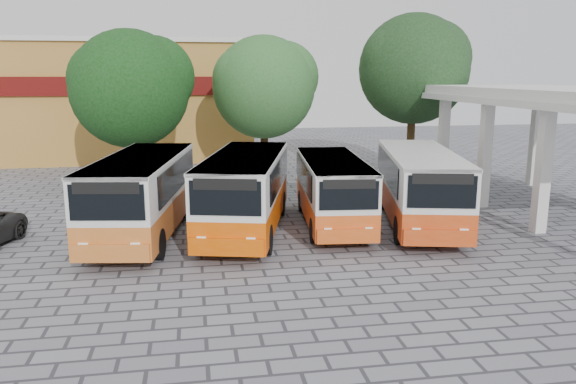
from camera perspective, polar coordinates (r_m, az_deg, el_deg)
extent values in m
plane|color=slate|center=(18.85, 6.74, -6.66)|extent=(90.00, 90.00, 0.00)
cube|color=silver|center=(30.72, 15.50, 4.99)|extent=(0.45, 0.45, 5.00)
cube|color=silver|center=(33.31, 23.82, 4.92)|extent=(0.45, 0.45, 5.00)
cube|color=silver|center=(26.29, 27.22, 8.93)|extent=(6.60, 15.60, 0.40)
cube|color=silver|center=(26.30, 27.15, 8.17)|extent=(6.80, 15.80, 0.30)
cube|color=#AD772F|center=(43.56, -17.57, 8.77)|extent=(20.00, 10.00, 8.00)
cube|color=#590C0A|center=(38.48, -18.70, 10.15)|extent=(20.00, 0.20, 1.20)
cube|color=silver|center=(43.57, -17.92, 14.22)|extent=(20.40, 10.40, 0.30)
cube|color=#C66423|center=(21.57, -14.48, -1.98)|extent=(3.76, 8.59, 1.09)
cube|color=silver|center=(21.30, -14.67, 1.44)|extent=(3.76, 8.59, 1.53)
cube|color=silver|center=(21.19, -14.77, 3.31)|extent=(3.81, 8.60, 0.12)
cube|color=black|center=(21.45, -18.04, 1.36)|extent=(1.12, 6.78, 1.09)
cube|color=black|center=(21.22, -11.26, 1.61)|extent=(1.12, 6.78, 1.09)
cube|color=black|center=(17.23, -15.81, -0.99)|extent=(2.21, 0.40, 1.09)
cube|color=black|center=(17.14, -15.89, 0.43)|extent=(1.96, 0.37, 0.35)
cylinder|color=black|center=(19.23, -18.40, -5.20)|extent=(0.29, 1.04, 1.04)
cylinder|color=black|center=(19.00, -11.69, -5.03)|extent=(0.29, 1.04, 1.04)
cylinder|color=black|center=(24.40, -16.55, -1.51)|extent=(0.29, 1.04, 1.04)
cylinder|color=black|center=(24.22, -11.28, -1.34)|extent=(0.29, 1.04, 1.04)
cube|color=#D74B00|center=(21.52, -4.29, -1.67)|extent=(4.40, 8.62, 1.09)
cube|color=silver|center=(21.25, -4.34, 1.75)|extent=(4.40, 8.62, 1.52)
cube|color=silver|center=(21.14, -4.37, 3.61)|extent=(4.44, 8.63, 0.12)
cube|color=black|center=(21.17, -7.74, 1.68)|extent=(1.69, 6.63, 1.09)
cube|color=black|center=(21.40, -0.98, 1.89)|extent=(1.69, 6.63, 1.09)
cube|color=black|center=(17.19, -3.05, -0.61)|extent=(2.17, 0.58, 1.09)
cube|color=black|center=(17.11, -3.06, 0.81)|extent=(1.92, 0.53, 0.35)
cylinder|color=black|center=(18.96, -6.87, -4.91)|extent=(0.29, 1.03, 1.03)
cylinder|color=black|center=(19.19, -0.18, -4.62)|extent=(0.29, 1.03, 1.03)
cylinder|color=black|center=(24.16, -7.52, -1.25)|extent=(0.29, 1.03, 1.03)
cylinder|color=black|center=(24.33, -2.26, -1.06)|extent=(0.29, 1.03, 1.03)
cube|color=#D74F13|center=(22.56, 4.51, -1.29)|extent=(2.95, 7.59, 0.97)
cube|color=silver|center=(22.32, 4.56, 1.63)|extent=(2.95, 7.59, 1.36)
cube|color=silver|center=(22.22, 4.59, 3.21)|extent=(2.99, 7.60, 0.11)
cube|color=black|center=(22.07, 1.71, 1.58)|extent=(0.66, 6.09, 0.97)
cube|color=black|center=(22.62, 7.34, 1.74)|extent=(0.66, 6.09, 0.97)
cube|color=black|center=(18.80, 7.33, -0.34)|extent=(1.99, 0.25, 0.97)
cube|color=black|center=(18.72, 7.36, 0.82)|extent=(1.76, 0.24, 0.31)
cylinder|color=black|center=(20.16, 3.40, -3.98)|extent=(0.26, 0.93, 0.93)
cylinder|color=black|center=(20.69, 8.81, -3.69)|extent=(0.26, 0.93, 0.93)
cylinder|color=black|center=(24.72, 0.89, -0.97)|extent=(0.26, 0.93, 0.93)
cylinder|color=black|center=(25.16, 5.38, -0.80)|extent=(0.26, 0.93, 0.93)
cube|color=#C53E0F|center=(23.02, 13.13, -1.07)|extent=(4.25, 8.56, 1.08)
cube|color=silver|center=(22.77, 13.28, 2.11)|extent=(4.25, 8.56, 1.51)
cube|color=silver|center=(22.67, 13.36, 3.83)|extent=(4.30, 8.57, 0.12)
cube|color=black|center=(22.32, 10.31, 2.08)|extent=(1.57, 6.61, 1.08)
cube|color=black|center=(23.28, 16.12, 2.20)|extent=(1.57, 6.61, 1.08)
cube|color=black|center=(19.10, 18.05, 0.04)|extent=(2.16, 0.55, 1.08)
cube|color=black|center=(19.02, 18.13, 1.31)|extent=(1.91, 0.50, 0.35)
cylinder|color=black|center=(20.32, 13.06, -4.00)|extent=(0.29, 1.03, 1.03)
cylinder|color=black|center=(21.26, 18.60, -3.62)|extent=(0.29, 1.03, 1.03)
cylinder|color=black|center=(25.17, 8.42, -0.75)|extent=(0.29, 1.03, 1.03)
cylinder|color=black|center=(25.93, 13.09, -0.56)|extent=(0.29, 1.03, 1.03)
cylinder|color=#432D11|center=(30.88, -15.44, 3.96)|extent=(0.42, 0.42, 3.86)
sphere|color=#0D380C|center=(30.62, -15.78, 10.05)|extent=(6.10, 6.10, 6.10)
sphere|color=#0D380C|center=(30.81, -13.49, 11.31)|extent=(4.27, 4.27, 4.27)
sphere|color=#0D380C|center=(30.54, -17.89, 10.78)|extent=(3.96, 3.96, 3.96)
cylinder|color=#3B2811|center=(33.35, -2.42, 4.92)|extent=(0.46, 0.46, 3.83)
sphere|color=#285C24|center=(33.11, -2.47, 10.59)|extent=(5.94, 5.94, 5.94)
sphere|color=#285C24|center=(33.57, -0.49, 11.63)|extent=(4.16, 4.16, 4.16)
sphere|color=#285C24|center=(32.79, -4.27, 11.33)|extent=(3.86, 3.86, 3.86)
cylinder|color=#473117|center=(34.44, 12.35, 5.41)|extent=(0.47, 0.47, 4.48)
sphere|color=black|center=(34.24, 12.66, 12.08)|extent=(6.38, 6.38, 6.38)
sphere|color=black|center=(35.02, 14.50, 13.03)|extent=(4.46, 4.46, 4.46)
sphere|color=black|center=(33.65, 11.02, 12.98)|extent=(4.15, 4.15, 4.15)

